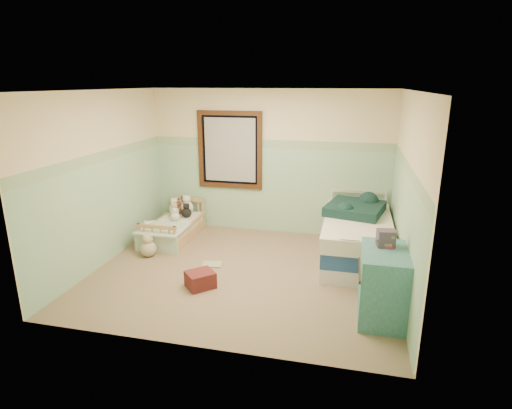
% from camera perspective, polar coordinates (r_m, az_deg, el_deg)
% --- Properties ---
extents(floor, '(4.20, 3.60, 0.02)m').
position_cam_1_polar(floor, '(6.03, -1.75, -9.29)').
color(floor, '#756551').
rests_on(floor, ground).
extents(ceiling, '(4.20, 3.60, 0.02)m').
position_cam_1_polar(ceiling, '(5.43, -1.98, 15.42)').
color(ceiling, silver).
rests_on(ceiling, wall_back).
extents(wall_back, '(4.20, 0.04, 2.50)m').
position_cam_1_polar(wall_back, '(7.31, 1.80, 5.73)').
color(wall_back, beige).
rests_on(wall_back, floor).
extents(wall_front, '(4.20, 0.04, 2.50)m').
position_cam_1_polar(wall_front, '(3.96, -8.60, -3.73)').
color(wall_front, beige).
rests_on(wall_front, floor).
extents(wall_left, '(0.04, 3.60, 2.50)m').
position_cam_1_polar(wall_left, '(6.46, -20.20, 3.29)').
color(wall_left, beige).
rests_on(wall_left, floor).
extents(wall_right, '(0.04, 3.60, 2.50)m').
position_cam_1_polar(wall_right, '(5.46, 19.96, 1.06)').
color(wall_right, beige).
rests_on(wall_right, floor).
extents(wainscot_mint, '(4.20, 0.01, 1.50)m').
position_cam_1_polar(wainscot_mint, '(7.41, 1.74, 1.91)').
color(wainscot_mint, '#A0C0A1').
rests_on(wainscot_mint, floor).
extents(border_strip, '(4.20, 0.01, 0.15)m').
position_cam_1_polar(border_strip, '(7.24, 1.80, 8.24)').
color(border_strip, '#488058').
rests_on(border_strip, wall_back).
extents(window_frame, '(1.16, 0.06, 1.36)m').
position_cam_1_polar(window_frame, '(7.41, -3.61, 7.42)').
color(window_frame, '#381C0C').
rests_on(window_frame, wall_back).
extents(window_blinds, '(0.92, 0.01, 1.12)m').
position_cam_1_polar(window_blinds, '(7.42, -3.58, 7.43)').
color(window_blinds, beige).
rests_on(window_blinds, window_frame).
extents(toddler_bed_frame, '(0.67, 1.34, 0.17)m').
position_cam_1_polar(toddler_bed_frame, '(7.39, -11.11, -3.84)').
color(toddler_bed_frame, '#A37E47').
rests_on(toddler_bed_frame, floor).
extents(toddler_mattress, '(0.61, 1.28, 0.12)m').
position_cam_1_polar(toddler_mattress, '(7.34, -11.17, -2.77)').
color(toddler_mattress, silver).
rests_on(toddler_mattress, toddler_bed_frame).
extents(patchwork_quilt, '(0.73, 0.67, 0.03)m').
position_cam_1_polar(patchwork_quilt, '(6.96, -12.59, -3.27)').
color(patchwork_quilt, '#8BB7DB').
rests_on(patchwork_quilt, toddler_mattress).
extents(plush_bed_brown, '(0.19, 0.19, 0.19)m').
position_cam_1_polar(plush_bed_brown, '(7.78, -10.75, -0.44)').
color(plush_bed_brown, brown).
rests_on(plush_bed_brown, toddler_mattress).
extents(plush_bed_white, '(0.23, 0.23, 0.23)m').
position_cam_1_polar(plush_bed_white, '(7.70, -9.40, -0.38)').
color(plush_bed_white, silver).
rests_on(plush_bed_white, toddler_mattress).
extents(plush_bed_tan, '(0.17, 0.17, 0.17)m').
position_cam_1_polar(plush_bed_tan, '(7.57, -11.07, -0.99)').
color(plush_bed_tan, tan).
rests_on(plush_bed_tan, toddler_mattress).
extents(plush_bed_dark, '(0.18, 0.18, 0.18)m').
position_cam_1_polar(plush_bed_dark, '(7.48, -9.46, -1.10)').
color(plush_bed_dark, black).
rests_on(plush_bed_dark, toddler_mattress).
extents(plush_floor_cream, '(0.25, 0.25, 0.25)m').
position_cam_1_polar(plush_floor_cream, '(7.27, -14.40, -4.04)').
color(plush_floor_cream, silver).
rests_on(plush_floor_cream, floor).
extents(plush_floor_tan, '(0.24, 0.24, 0.24)m').
position_cam_1_polar(plush_floor_tan, '(6.70, -14.47, -5.88)').
color(plush_floor_tan, tan).
rests_on(plush_floor_tan, floor).
extents(twin_bed_frame, '(0.94, 1.88, 0.22)m').
position_cam_1_polar(twin_bed_frame, '(6.53, 13.44, -6.51)').
color(twin_bed_frame, silver).
rests_on(twin_bed_frame, floor).
extents(twin_boxspring, '(0.94, 1.88, 0.22)m').
position_cam_1_polar(twin_boxspring, '(6.45, 13.57, -4.70)').
color(twin_boxspring, navy).
rests_on(twin_boxspring, twin_bed_frame).
extents(twin_mattress, '(0.98, 1.91, 0.22)m').
position_cam_1_polar(twin_mattress, '(6.38, 13.70, -2.86)').
color(twin_mattress, white).
rests_on(twin_mattress, twin_boxspring).
extents(teal_blanket, '(0.97, 1.01, 0.14)m').
position_cam_1_polar(teal_blanket, '(6.61, 13.37, -0.52)').
color(teal_blanket, black).
rests_on(teal_blanket, twin_mattress).
extents(dresser, '(0.51, 0.81, 0.81)m').
position_cam_1_polar(dresser, '(5.00, 16.91, -10.40)').
color(dresser, '#366A6D').
rests_on(dresser, floor).
extents(book_stack, '(0.22, 0.18, 0.19)m').
position_cam_1_polar(book_stack, '(4.94, 17.30, -4.42)').
color(book_stack, brown).
rests_on(book_stack, dresser).
extents(red_pillow, '(0.46, 0.45, 0.21)m').
position_cam_1_polar(red_pillow, '(5.62, -7.60, -10.12)').
color(red_pillow, maroon).
rests_on(red_pillow, floor).
extents(floor_book, '(0.31, 0.26, 0.03)m').
position_cam_1_polar(floor_book, '(6.26, -5.99, -8.14)').
color(floor_book, yellow).
rests_on(floor_book, floor).
extents(extra_plush_0, '(0.17, 0.17, 0.17)m').
position_cam_1_polar(extra_plush_0, '(7.79, -10.11, -0.47)').
color(extra_plush_0, silver).
rests_on(extra_plush_0, toddler_mattress).
extents(extra_plush_1, '(0.21, 0.21, 0.21)m').
position_cam_1_polar(extra_plush_1, '(7.77, -9.66, -0.32)').
color(extra_plush_1, brown).
rests_on(extra_plush_1, toddler_mattress).
extents(extra_plush_2, '(0.17, 0.17, 0.17)m').
position_cam_1_polar(extra_plush_2, '(7.70, -10.55, -0.67)').
color(extra_plush_2, brown).
rests_on(extra_plush_2, toddler_mattress).
extents(extra_plush_3, '(0.20, 0.20, 0.20)m').
position_cam_1_polar(extra_plush_3, '(7.72, -11.05, -0.53)').
color(extra_plush_3, silver).
rests_on(extra_plush_3, toddler_mattress).
extents(extra_plush_4, '(0.16, 0.16, 0.16)m').
position_cam_1_polar(extra_plush_4, '(7.34, -10.98, -1.60)').
color(extra_plush_4, silver).
rests_on(extra_plush_4, toddler_mattress).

